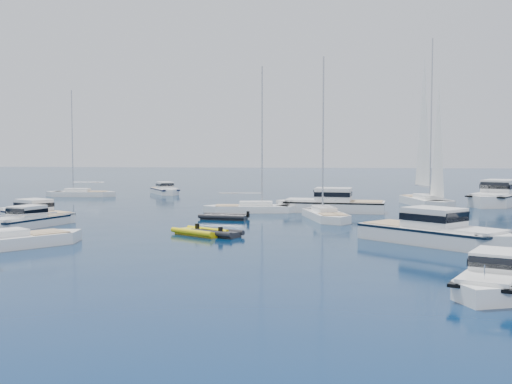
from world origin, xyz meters
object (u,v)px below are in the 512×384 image
sailboat_fore (3,248)px  tender_yellow (199,235)px  motor_cruiser_near (496,290)px  motor_cruiser_right (436,244)px

sailboat_fore → tender_yellow: bearing=-106.9°
motor_cruiser_near → tender_yellow: bearing=-20.5°
sailboat_fore → tender_yellow: size_ratio=3.85×
sailboat_fore → tender_yellow: 12.67m
motor_cruiser_right → tender_yellow: (-15.58, 2.36, 0.00)m
sailboat_fore → tender_yellow: sailboat_fore is taller
motor_cruiser_near → motor_cruiser_right: 13.16m
motor_cruiser_near → tender_yellow: (-15.93, 15.52, 0.00)m
tender_yellow → motor_cruiser_right: bearing=-63.5°
motor_cruiser_right → motor_cruiser_near: bearing=44.1°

